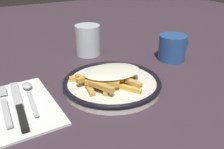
% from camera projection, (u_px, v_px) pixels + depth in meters
% --- Properties ---
extents(ground_plane, '(2.60, 2.60, 0.00)m').
position_uv_depth(ground_plane, '(112.00, 88.00, 0.62)').
color(ground_plane, '#3B2D38').
extents(plate, '(0.25, 0.25, 0.02)m').
position_uv_depth(plate, '(112.00, 84.00, 0.62)').
color(plate, silver).
rests_on(plate, ground_plane).
extents(fries_heap, '(0.18, 0.15, 0.04)m').
position_uv_depth(fries_heap, '(110.00, 76.00, 0.61)').
color(fries_heap, tan).
rests_on(fries_heap, plate).
extents(napkin, '(0.15, 0.24, 0.01)m').
position_uv_depth(napkin, '(19.00, 106.00, 0.54)').
color(napkin, white).
rests_on(napkin, ground_plane).
extents(fork, '(0.02, 0.18, 0.01)m').
position_uv_depth(fork, '(4.00, 104.00, 0.54)').
color(fork, silver).
rests_on(fork, napkin).
extents(knife, '(0.03, 0.21, 0.01)m').
position_uv_depth(knife, '(19.00, 107.00, 0.52)').
color(knife, black).
rests_on(knife, napkin).
extents(spoon, '(0.03, 0.15, 0.01)m').
position_uv_depth(spoon, '(29.00, 92.00, 0.58)').
color(spoon, silver).
rests_on(spoon, napkin).
extents(water_glass, '(0.08, 0.08, 0.10)m').
position_uv_depth(water_glass, '(88.00, 40.00, 0.82)').
color(water_glass, silver).
rests_on(water_glass, ground_plane).
extents(coffee_mug, '(0.11, 0.09, 0.08)m').
position_uv_depth(coffee_mug, '(173.00, 48.00, 0.78)').
color(coffee_mug, '#295298').
rests_on(coffee_mug, ground_plane).
extents(salt_shaker, '(0.03, 0.03, 0.08)m').
position_uv_depth(salt_shaker, '(89.00, 41.00, 0.85)').
color(salt_shaker, silver).
rests_on(salt_shaker, ground_plane).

